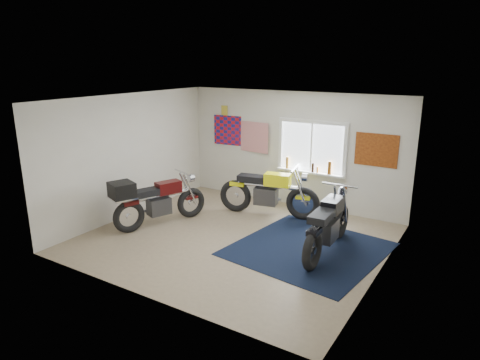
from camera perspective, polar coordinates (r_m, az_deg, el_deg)
The scene contains 10 objects.
ground at distance 8.47m, azimuth -0.59°, elevation -7.83°, with size 5.50×5.50×0.00m, color #9E896B.
room_shell at distance 7.95m, azimuth -0.63°, elevation 3.06°, with size 5.50×5.50×5.50m.
navy_rug at distance 8.13m, azimuth 9.10°, elevation -9.04°, with size 2.50×2.60×0.01m, color black.
window_assembly at distance 9.94m, azimuth 9.52°, elevation 3.83°, with size 1.66×0.17×1.26m.
oil_bottles at distance 9.93m, azimuth 9.64°, elevation 1.79°, with size 1.13×0.09×0.30m.
flag_display at distance 10.95m, azimuth -2.08°, elevation 9.27°, with size 1.60×0.10×1.17m.
triumph_poster at distance 9.47m, azimuth 17.72°, elevation 3.82°, with size 0.90×0.03×0.70m, color #A54C14.
yellow_triumph at distance 9.55m, azimuth 3.75°, elevation -1.79°, with size 2.30×0.78×1.17m.
black_chrome_bike at distance 7.88m, azimuth 11.62°, elevation -6.07°, with size 0.69×2.24×1.15m.
maroon_tourer at distance 9.07m, azimuth -11.48°, elevation -2.71°, with size 1.09×2.08×1.08m.
Camera 1 is at (4.17, -6.54, 3.40)m, focal length 32.00 mm.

